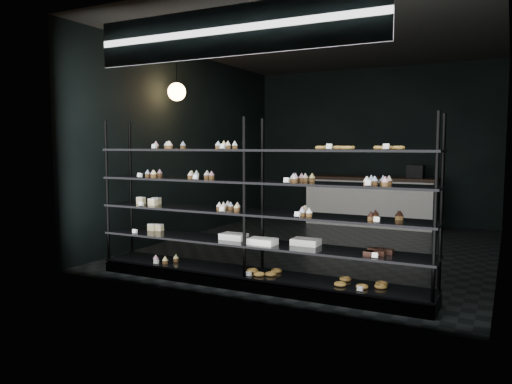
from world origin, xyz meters
The scene contains 5 objects.
room centered at (0.00, 0.00, 1.60)m, with size 5.01×6.01×3.20m.
display_shelf centered at (0.01, -2.45, 0.63)m, with size 4.00×0.50×1.91m.
signage centered at (0.00, -2.93, 2.75)m, with size 3.30×0.05×0.50m.
pendant_lamp centered at (-2.16, -0.84, 2.45)m, with size 0.28×0.28×0.87m.
service_counter centered at (0.12, 2.50, 0.50)m, with size 2.59×0.65×1.23m.
Camera 1 is at (2.60, -7.39, 1.60)m, focal length 35.00 mm.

